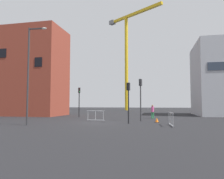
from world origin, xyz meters
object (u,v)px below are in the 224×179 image
Objects in this scene: traffic_light_median at (79,97)px; traffic_light_far at (128,96)px; traffic_cone_striped at (157,120)px; pedestrian_walking at (153,111)px; construction_crane at (127,47)px; streetlamp_tall at (30,68)px; traffic_light_verge at (141,93)px.

traffic_light_median reaches higher than traffic_light_far.
traffic_light_far is 3.83m from traffic_cone_striped.
traffic_light_far is 2.24× the size of pedestrian_walking.
construction_crane is 3.22× the size of streetlamp_tall.
construction_crane reaches higher than streetlamp_tall.
construction_crane reaches higher than traffic_light_far.
traffic_light_far reaches higher than traffic_cone_striped.
construction_crane is 7.19× the size of traffic_light_far.
traffic_light_verge is (6.26, -35.68, -14.44)m from construction_crane.
construction_crane reaches higher than traffic_cone_striped.
pedestrian_walking is at bearing 95.60° from traffic_cone_striped.
traffic_light_far is at bearing -143.98° from traffic_cone_striped.
pedestrian_walking is (9.83, 10.35, -3.79)m from streetlamp_tall.
traffic_light_median is 9.77m from traffic_light_verge.
construction_crane is 16.08× the size of pedestrian_walking.
traffic_light_far reaches higher than pedestrian_walking.
traffic_light_median reaches higher than pedestrian_walking.
traffic_light_median is at bearing 88.53° from streetlamp_tall.
construction_crane reaches higher than traffic_light_verge.
traffic_light_median is (0.28, 10.83, -2.11)m from streetlamp_tall.
streetlamp_tall is 2.10× the size of traffic_light_median.
streetlamp_tall is 18.09× the size of traffic_cone_striped.
pedestrian_walking is (1.07, 4.38, -1.91)m from traffic_light_verge.
traffic_cone_striped is at bearing -77.89° from construction_crane.
streetlamp_tall is at bearing -157.37° from traffic_light_far.
traffic_light_median is 2.37× the size of pedestrian_walking.
construction_crane is 34.20m from traffic_light_median.
pedestrian_walking is at bearing 76.21° from traffic_light_verge.
construction_crane is at bearing 103.18° from pedestrian_walking.
traffic_light_verge is at bearing -103.79° from pedestrian_walking.
traffic_light_verge reaches higher than traffic_light_median.
pedestrian_walking is 5.34m from traffic_cone_striped.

